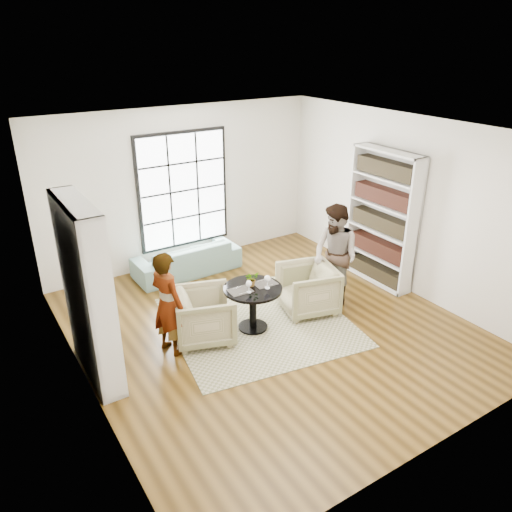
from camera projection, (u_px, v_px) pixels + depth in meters
ground at (270, 327)px, 7.74m from camera, size 6.00×6.00×0.00m
room_shell at (251, 241)px, 7.64m from camera, size 6.00×6.01×6.00m
rug at (258, 322)px, 7.87m from camera, size 3.07×3.07×0.01m
pedestal_table at (253, 299)px, 7.49m from camera, size 0.88×0.88×0.71m
sofa at (187, 258)px, 9.39m from camera, size 2.00×0.82×0.58m
armchair_left at (204, 316)px, 7.28m from camera, size 1.08×1.06×0.78m
armchair_right at (308, 289)px, 8.04m from camera, size 1.05×1.03×0.78m
person_left at (167, 303)px, 6.86m from camera, size 0.52×0.64×1.53m
person_right at (335, 256)px, 8.12m from camera, size 0.72×0.89×1.70m
placemat_left at (240, 291)px, 7.31m from camera, size 0.35×0.27×0.01m
placemat_right at (265, 283)px, 7.53m from camera, size 0.35×0.27×0.01m
cutlery_left at (240, 290)px, 7.31m from camera, size 0.15×0.22×0.01m
cutlery_right at (265, 283)px, 7.53m from camera, size 0.15×0.22×0.01m
wine_glass_left at (249, 284)px, 7.22m from camera, size 0.09×0.09×0.19m
wine_glass_right at (267, 279)px, 7.33m from camera, size 0.10×0.10×0.21m
flower_centerpiece at (252, 279)px, 7.43m from camera, size 0.22×0.20×0.22m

